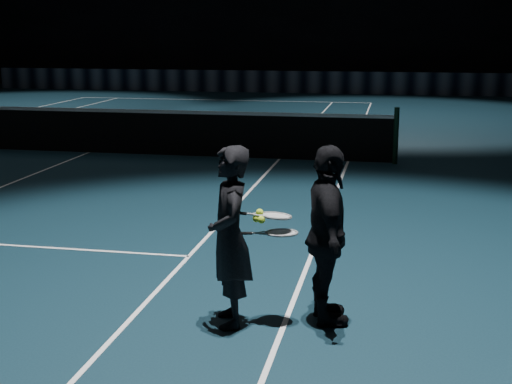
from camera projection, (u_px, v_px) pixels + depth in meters
floor at (88, 153)px, 15.10m from camera, size 36.00×36.00×0.00m
court_lines at (88, 153)px, 15.10m from camera, size 10.98×23.78×0.01m
net_post_right at (396, 136)px, 13.77m from camera, size 0.10×0.10×1.10m
net_mesh at (87, 132)px, 15.00m from camera, size 12.80×0.02×0.86m
net_tape at (85, 110)px, 14.89m from camera, size 12.80×0.03×0.07m
sponsor_backdrop at (242, 81)px, 29.82m from camera, size 22.00×0.15×0.90m
player_a at (230, 237)px, 6.17m from camera, size 0.56×0.68×1.60m
player_b at (327, 236)px, 6.21m from camera, size 0.60×1.00×1.60m
racket_lower at (282, 233)px, 6.18m from camera, size 0.71×0.37×0.03m
racket_upper at (276, 216)px, 6.19m from camera, size 0.71×0.42×0.10m
tennis_balls at (259, 217)px, 6.15m from camera, size 0.12×0.10×0.12m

